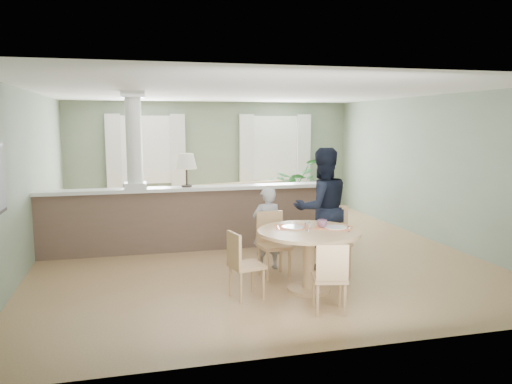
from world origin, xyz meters
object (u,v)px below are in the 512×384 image
object	(u,v)px
dining_table	(309,243)
chair_far_man	(335,236)
child_person	(267,228)
man_person	(322,208)
sofa	(245,206)
chair_side	(242,262)
chair_near	(330,275)
chair_far_boy	(272,241)
houseplant	(294,188)

from	to	relation	value
dining_table	chair_far_man	world-z (taller)	chair_far_man
chair_far_man	child_person	world-z (taller)	child_person
chair_far_man	man_person	bearing A→B (deg)	128.32
child_person	man_person	world-z (taller)	man_person
sofa	chair_side	distance (m)	4.31
chair_near	man_person	size ratio (longest dim) A/B	0.46
sofa	chair_near	size ratio (longest dim) A/B	3.66
chair_far_man	man_person	size ratio (longest dim) A/B	0.53
sofa	chair_far_man	bearing A→B (deg)	-95.56
chair_far_boy	sofa	bearing A→B (deg)	78.49
sofa	chair_near	world-z (taller)	sofa
chair_near	chair_side	bearing A→B (deg)	-28.24
sofa	chair_near	bearing A→B (deg)	-106.67
chair_side	sofa	bearing A→B (deg)	-26.11
chair_far_man	chair_side	xyz separation A→B (m)	(-1.58, -0.78, -0.07)
sofa	houseplant	world-z (taller)	houseplant
chair_far_boy	chair_side	distance (m)	1.05
houseplant	man_person	distance (m)	4.07
man_person	sofa	bearing A→B (deg)	-84.99
chair_far_man	man_person	world-z (taller)	man_person
houseplant	man_person	xyz separation A→B (m)	(-0.87, -3.97, 0.23)
chair_side	dining_table	bearing A→B (deg)	-98.04
chair_far_man	chair_near	xyz separation A→B (m)	(-0.70, -1.54, -0.07)
chair_near	man_person	bearing A→B (deg)	-95.53
dining_table	man_person	size ratio (longest dim) A/B	0.73
sofa	houseplant	xyz separation A→B (m)	(1.34, 0.80, 0.24)
man_person	chair_far_man	bearing A→B (deg)	111.01
houseplant	chair_near	size ratio (longest dim) A/B	1.62
houseplant	chair_side	size ratio (longest dim) A/B	1.61
man_person	dining_table	bearing A→B (deg)	56.74
sofa	child_person	size ratio (longest dim) A/B	2.49
dining_table	houseplant	bearing A→B (deg)	73.96
houseplant	child_person	size ratio (longest dim) A/B	1.10
dining_table	chair_near	size ratio (longest dim) A/B	1.58
dining_table	child_person	distance (m)	1.12
sofa	chair_side	size ratio (longest dim) A/B	3.64
chair_far_boy	chair_near	bearing A→B (deg)	-87.00
chair_side	man_person	bearing A→B (deg)	-67.77
sofa	chair_far_boy	xyz separation A→B (m)	(-0.36, -3.35, 0.06)
dining_table	chair_side	distance (m)	0.94
sofa	chair_near	distance (m)	4.95
dining_table	child_person	size ratio (longest dim) A/B	1.08
chair_far_boy	chair_far_man	size ratio (longest dim) A/B	0.95
houseplant	chair_far_boy	world-z (taller)	houseplant
houseplant	chair_far_boy	bearing A→B (deg)	-112.24
sofa	houseplant	distance (m)	1.58
dining_table	man_person	distance (m)	1.13
houseplant	man_person	world-z (taller)	man_person
chair_far_boy	man_person	distance (m)	0.94
dining_table	chair_far_boy	xyz separation A→B (m)	(-0.29, 0.76, -0.14)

